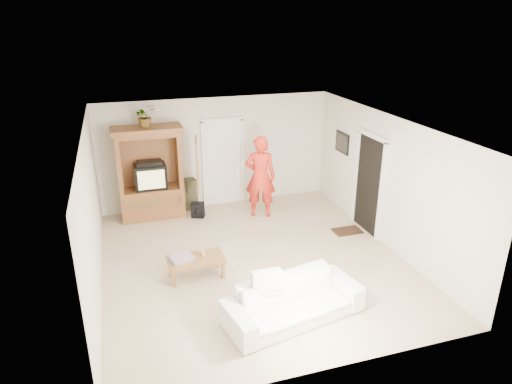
% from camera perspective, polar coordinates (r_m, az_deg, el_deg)
% --- Properties ---
extents(floor, '(6.00, 6.00, 0.00)m').
position_cam_1_polar(floor, '(8.74, -0.33, -8.59)').
color(floor, tan).
rests_on(floor, ground).
extents(ceiling, '(6.00, 6.00, 0.00)m').
position_cam_1_polar(ceiling, '(7.78, -0.37, 8.25)').
color(ceiling, white).
rests_on(ceiling, floor).
extents(wall_back, '(5.50, 0.00, 5.50)m').
position_cam_1_polar(wall_back, '(10.92, -4.97, 4.98)').
color(wall_back, silver).
rests_on(wall_back, floor).
extents(wall_front, '(5.50, 0.00, 5.50)m').
position_cam_1_polar(wall_front, '(5.68, 8.72, -11.55)').
color(wall_front, silver).
rests_on(wall_front, floor).
extents(wall_left, '(0.00, 6.00, 6.00)m').
position_cam_1_polar(wall_left, '(7.88, -19.85, -2.86)').
color(wall_left, silver).
rests_on(wall_left, floor).
extents(wall_right, '(0.00, 6.00, 6.00)m').
position_cam_1_polar(wall_right, '(9.30, 16.09, 1.25)').
color(wall_right, silver).
rests_on(wall_right, floor).
extents(armoire, '(1.82, 1.14, 2.10)m').
position_cam_1_polar(armoire, '(10.51, -12.91, 1.61)').
color(armoire, brown).
rests_on(armoire, floor).
extents(door_back, '(0.85, 0.05, 2.04)m').
position_cam_1_polar(door_back, '(11.00, -4.13, 3.61)').
color(door_back, white).
rests_on(door_back, floor).
extents(doorway_right, '(0.05, 0.90, 2.04)m').
position_cam_1_polar(doorway_right, '(9.85, 13.94, 0.86)').
color(doorway_right, black).
rests_on(doorway_right, floor).
extents(framed_picture, '(0.03, 0.60, 0.48)m').
position_cam_1_polar(framed_picture, '(10.75, 10.73, 6.09)').
color(framed_picture, black).
rests_on(framed_picture, wall_right).
extents(doormat, '(0.60, 0.40, 0.02)m').
position_cam_1_polar(doormat, '(10.04, 11.34, -4.79)').
color(doormat, '#382316').
rests_on(doormat, floor).
extents(plant, '(0.56, 0.53, 0.48)m').
position_cam_1_polar(plant, '(10.10, -13.70, 9.21)').
color(plant, '#4C7238').
rests_on(plant, armoire).
extents(man, '(0.80, 0.66, 1.90)m').
position_cam_1_polar(man, '(10.26, 0.53, 1.93)').
color(man, red).
rests_on(man, floor).
extents(sofa, '(2.26, 1.25, 0.62)m').
position_cam_1_polar(sofa, '(7.12, 4.70, -13.39)').
color(sofa, white).
rests_on(sofa, floor).
extents(coffee_table, '(1.00, 0.56, 0.37)m').
position_cam_1_polar(coffee_table, '(8.18, -7.52, -8.48)').
color(coffee_table, olive).
rests_on(coffee_table, floor).
extents(towel, '(0.44, 0.37, 0.08)m').
position_cam_1_polar(towel, '(8.10, -9.32, -8.17)').
color(towel, '#FB536F').
rests_on(towel, coffee_table).
extents(candle, '(0.08, 0.08, 0.10)m').
position_cam_1_polar(candle, '(8.19, -6.67, -7.61)').
color(candle, tan).
rests_on(candle, coffee_table).
extents(backpack_black, '(0.34, 0.27, 0.36)m').
position_cam_1_polar(backpack_black, '(10.51, -7.29, -2.29)').
color(backpack_black, black).
rests_on(backpack_black, floor).
extents(backpack_olive, '(0.43, 0.35, 0.74)m').
position_cam_1_polar(backpack_olive, '(10.95, -8.48, -0.26)').
color(backpack_olive, '#47442B').
rests_on(backpack_olive, floor).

